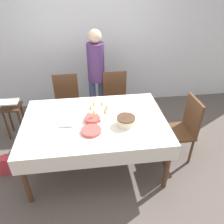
# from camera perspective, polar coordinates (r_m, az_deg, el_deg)

# --- Properties ---
(ground_plane) EXTENTS (12.00, 12.00, 0.00)m
(ground_plane) POSITION_cam_1_polar(r_m,az_deg,el_deg) (3.30, -4.03, -12.90)
(ground_plane) COLOR #564C47
(wall_back) EXTENTS (8.00, 0.05, 2.70)m
(wall_back) POSITION_cam_1_polar(r_m,az_deg,el_deg) (4.20, -6.57, 18.94)
(wall_back) COLOR silver
(wall_back) RESTS_ON ground_plane
(dining_table) EXTENTS (1.82, 1.22, 0.76)m
(dining_table) POSITION_cam_1_polar(r_m,az_deg,el_deg) (2.86, -4.54, -3.75)
(dining_table) COLOR silver
(dining_table) RESTS_ON ground_plane
(dining_chair_far_left) EXTENTS (0.44, 0.44, 0.96)m
(dining_chair_far_left) POSITION_cam_1_polar(r_m,az_deg,el_deg) (3.72, -11.61, 2.80)
(dining_chair_far_left) COLOR #51331E
(dining_chair_far_left) RESTS_ON ground_plane
(dining_chair_far_right) EXTENTS (0.42, 0.42, 0.96)m
(dining_chair_far_right) POSITION_cam_1_polar(r_m,az_deg,el_deg) (3.74, 0.86, 3.66)
(dining_chair_far_right) COLOR #51331E
(dining_chair_far_right) RESTS_ON ground_plane
(dining_chair_right_end) EXTENTS (0.43, 0.43, 0.96)m
(dining_chair_right_end) POSITION_cam_1_polar(r_m,az_deg,el_deg) (3.21, 18.07, -3.70)
(dining_chair_right_end) COLOR #51331E
(dining_chair_right_end) RESTS_ON ground_plane
(birthday_cake) EXTENTS (0.23, 0.23, 0.18)m
(birthday_cake) POSITION_cam_1_polar(r_m,az_deg,el_deg) (2.69, 3.66, -2.33)
(birthday_cake) COLOR beige
(birthday_cake) RESTS_ON dining_table
(champagne_tray) EXTENTS (0.33, 0.33, 0.18)m
(champagne_tray) POSITION_cam_1_polar(r_m,az_deg,el_deg) (2.84, -3.47, 0.45)
(champagne_tray) COLOR silver
(champagne_tray) RESTS_ON dining_table
(plate_stack_main) EXTENTS (0.24, 0.24, 0.03)m
(plate_stack_main) POSITION_cam_1_polar(r_m,az_deg,el_deg) (2.60, -5.42, -4.89)
(plate_stack_main) COLOR #CC4C47
(plate_stack_main) RESTS_ON dining_table
(plate_stack_dessert) EXTENTS (0.19, 0.19, 0.05)m
(plate_stack_dessert) POSITION_cam_1_polar(r_m,az_deg,el_deg) (2.78, -5.18, -1.86)
(plate_stack_dessert) COLOR #CC4C47
(plate_stack_dessert) RESTS_ON dining_table
(cake_knife) EXTENTS (0.27, 0.16, 0.00)m
(cake_knife) POSITION_cam_1_polar(r_m,az_deg,el_deg) (2.57, 3.29, -5.78)
(cake_knife) COLOR silver
(cake_knife) RESTS_ON dining_table
(fork_pile) EXTENTS (0.18, 0.08, 0.02)m
(fork_pile) POSITION_cam_1_polar(r_m,az_deg,el_deg) (2.74, -11.81, -3.45)
(fork_pile) COLOR silver
(fork_pile) RESTS_ON dining_table
(napkin_pile) EXTENTS (0.15, 0.15, 0.01)m
(napkin_pile) POSITION_cam_1_polar(r_m,az_deg,el_deg) (2.84, -12.19, -2.21)
(napkin_pile) COLOR pink
(napkin_pile) RESTS_ON dining_table
(person_standing) EXTENTS (0.28, 0.28, 1.62)m
(person_standing) POSITION_cam_1_polar(r_m,az_deg,el_deg) (3.70, -4.18, 11.03)
(person_standing) COLOR #3F4C72
(person_standing) RESTS_ON ground_plane
(high_chair) EXTENTS (0.33, 0.35, 0.71)m
(high_chair) POSITION_cam_1_polar(r_m,az_deg,el_deg) (3.82, -24.69, 0.19)
(high_chair) COLOR #51331E
(high_chair) RESTS_ON ground_plane
(gift_bag) EXTENTS (0.19, 0.11, 0.26)m
(gift_bag) POSITION_cam_1_polar(r_m,az_deg,el_deg) (3.39, -26.01, -12.36)
(gift_bag) COLOR #CC333F
(gift_bag) RESTS_ON ground_plane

